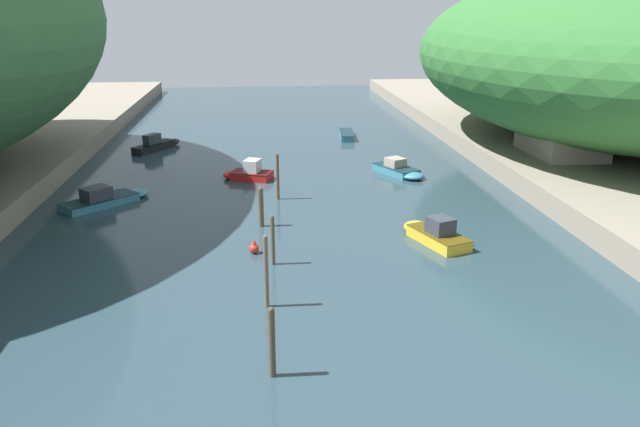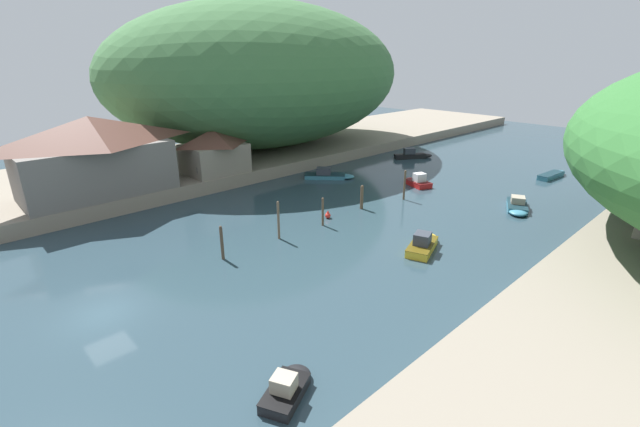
# 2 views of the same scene
# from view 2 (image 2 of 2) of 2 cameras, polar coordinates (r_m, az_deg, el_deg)

# --- Properties ---
(water_surface) EXTENTS (130.00, 130.00, 0.00)m
(water_surface) POSITION_cam_2_polar(r_m,az_deg,el_deg) (46.07, 10.82, 1.44)
(water_surface) COLOR #283D47
(water_surface) RESTS_ON ground
(left_bank) EXTENTS (22.00, 120.00, 1.52)m
(left_bank) POSITION_cam_2_polar(r_m,az_deg,el_deg) (65.07, -9.11, 7.87)
(left_bank) COLOR gray
(left_bank) RESTS_ON ground
(hillside_left) EXTENTS (33.00, 46.20, 20.48)m
(hillside_left) POSITION_cam_2_polar(r_m,az_deg,el_deg) (66.43, -7.74, 17.79)
(hillside_left) COLOR #3D6B3D
(hillside_left) RESTS_ON left_bank
(waterfront_building) EXTENTS (7.55, 14.78, 7.71)m
(waterfront_building) POSITION_cam_2_polar(r_m,az_deg,el_deg) (47.71, -27.92, 6.95)
(waterfront_building) COLOR slate
(waterfront_building) RESTS_ON left_bank
(boathouse_shed) EXTENTS (5.87, 7.15, 5.12)m
(boathouse_shed) POSITION_cam_2_polar(r_m,az_deg,el_deg) (52.02, -13.94, 8.18)
(boathouse_shed) COLOR gray
(boathouse_shed) RESTS_ON left_bank
(boat_mid_channel) EXTENTS (3.28, 5.17, 1.57)m
(boat_mid_channel) POSITION_cam_2_polar(r_m,az_deg,el_deg) (35.56, 13.64, -3.86)
(boat_mid_channel) COLOR gold
(boat_mid_channel) RESTS_ON water_surface
(boat_red_skiff) EXTENTS (2.79, 3.64, 1.33)m
(boat_red_skiff) POSITION_cam_2_polar(r_m,az_deg,el_deg) (21.37, -4.30, -22.03)
(boat_red_skiff) COLOR black
(boat_red_skiff) RESTS_ON water_surface
(boat_cabin_cruiser) EXTENTS (4.16, 5.56, 1.57)m
(boat_cabin_cruiser) POSITION_cam_2_polar(r_m,az_deg,el_deg) (66.16, 12.38, 7.61)
(boat_cabin_cruiser) COLOR black
(boat_cabin_cruiser) RESTS_ON water_surface
(boat_near_quay) EXTENTS (5.83, 5.71, 1.32)m
(boat_near_quay) POSITION_cam_2_polar(r_m,az_deg,el_deg) (54.18, 1.24, 5.15)
(boat_near_quay) COLOR teal
(boat_near_quay) RESTS_ON water_surface
(boat_small_dinghy) EXTENTS (4.19, 3.01, 1.56)m
(boat_small_dinghy) POSITION_cam_2_polar(r_m,az_deg,el_deg) (52.51, 12.79, 4.20)
(boat_small_dinghy) COLOR red
(boat_small_dinghy) RESTS_ON water_surface
(boat_open_rowboat) EXTENTS (3.77, 5.22, 1.24)m
(boat_open_rowboat) POSITION_cam_2_polar(r_m,az_deg,el_deg) (47.35, 24.83, 0.86)
(boat_open_rowboat) COLOR teal
(boat_open_rowboat) RESTS_ON water_surface
(boat_far_upstream) EXTENTS (1.73, 5.85, 0.62)m
(boat_far_upstream) POSITION_cam_2_polar(r_m,az_deg,el_deg) (62.22, 28.66, 4.56)
(boat_far_upstream) COLOR teal
(boat_far_upstream) RESTS_ON water_surface
(mooring_post_nearest) EXTENTS (0.24, 0.24, 2.76)m
(mooring_post_nearest) POSITION_cam_2_polar(r_m,az_deg,el_deg) (33.31, -12.95, -3.80)
(mooring_post_nearest) COLOR #4C3D2D
(mooring_post_nearest) RESTS_ON water_surface
(mooring_post_second) EXTENTS (0.21, 0.21, 3.39)m
(mooring_post_second) POSITION_cam_2_polar(r_m,az_deg,el_deg) (36.07, -5.56, -0.86)
(mooring_post_second) COLOR brown
(mooring_post_second) RESTS_ON water_surface
(mooring_post_middle) EXTENTS (0.21, 0.21, 2.69)m
(mooring_post_middle) POSITION_cam_2_polar(r_m,az_deg,el_deg) (38.80, 0.37, 0.25)
(mooring_post_middle) COLOR brown
(mooring_post_middle) RESTS_ON water_surface
(mooring_post_fourth) EXTENTS (0.32, 0.32, 2.48)m
(mooring_post_fourth) POSITION_cam_2_polar(r_m,az_deg,el_deg) (43.27, 5.59, 2.20)
(mooring_post_fourth) COLOR brown
(mooring_post_fourth) RESTS_ON water_surface
(mooring_post_farthest) EXTENTS (0.22, 0.22, 3.26)m
(mooring_post_farthest) POSITION_cam_2_polar(r_m,az_deg,el_deg) (46.59, 11.20, 3.75)
(mooring_post_farthest) COLOR brown
(mooring_post_farthest) RESTS_ON water_surface
(channel_buoy_near) EXTENTS (0.54, 0.54, 0.80)m
(channel_buoy_near) POSITION_cam_2_polar(r_m,az_deg,el_deg) (40.88, 1.06, -0.22)
(channel_buoy_near) COLOR red
(channel_buoy_near) RESTS_ON water_surface
(person_on_quay) EXTENTS (0.35, 0.44, 1.69)m
(person_on_quay) POSITION_cam_2_polar(r_m,az_deg,el_deg) (49.43, -15.87, 5.37)
(person_on_quay) COLOR #282D3D
(person_on_quay) RESTS_ON left_bank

